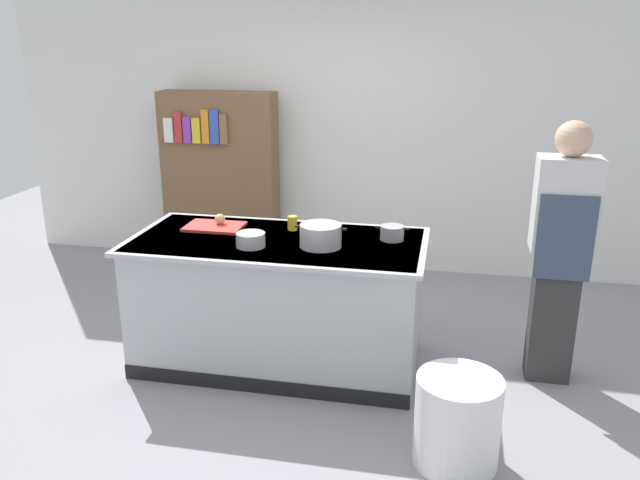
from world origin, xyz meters
TOP-DOWN VIEW (x-y plane):
  - ground_plane at (0.00, 0.00)m, footprint 10.00×10.00m
  - back_wall at (0.00, 2.10)m, footprint 6.40×0.12m
  - counter_island at (0.00, -0.00)m, footprint 1.98×0.98m
  - cutting_board at (-0.51, 0.17)m, footprint 0.40×0.28m
  - onion at (-0.48, 0.21)m, footprint 0.07×0.07m
  - stock_pot at (0.31, -0.08)m, footprint 0.34×0.27m
  - sauce_pan at (0.75, 0.15)m, footprint 0.22×0.16m
  - mixing_bowl at (-0.13, -0.17)m, footprint 0.19×0.19m
  - juice_cup at (0.05, 0.23)m, footprint 0.07×0.07m
  - trash_bin at (1.22, -0.90)m, footprint 0.46×0.46m
  - person_chef at (1.82, 0.14)m, footprint 0.38×0.25m
  - bookshelf at (-1.06, 1.80)m, footprint 1.10×0.31m

SIDE VIEW (x-z plane):
  - ground_plane at x=0.00m, z-range 0.00..0.00m
  - trash_bin at x=1.22m, z-range 0.00..0.51m
  - counter_island at x=0.00m, z-range 0.02..0.92m
  - bookshelf at x=-1.06m, z-range 0.00..1.70m
  - cutting_board at x=-0.51m, z-range 0.90..0.92m
  - person_chef at x=1.82m, z-range 0.05..1.77m
  - mixing_bowl at x=-0.13m, z-range 0.90..0.99m
  - sauce_pan at x=0.75m, z-range 0.90..1.00m
  - juice_cup at x=0.05m, z-range 0.90..1.00m
  - onion at x=-0.48m, z-range 0.92..0.99m
  - stock_pot at x=0.31m, z-range 0.90..1.05m
  - back_wall at x=0.00m, z-range 0.00..3.00m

